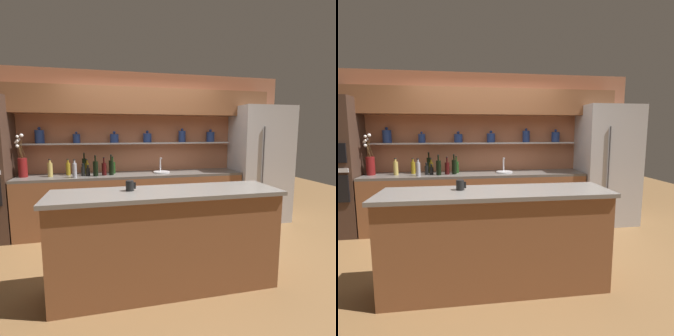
# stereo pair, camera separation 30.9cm
# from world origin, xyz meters

# --- Properties ---
(ground_plane) EXTENTS (12.00, 12.00, 0.00)m
(ground_plane) POSITION_xyz_m (0.00, 0.00, 0.00)
(ground_plane) COLOR brown
(back_wall_unit) EXTENTS (5.20, 0.44, 2.60)m
(back_wall_unit) POSITION_xyz_m (-0.00, 1.53, 1.55)
(back_wall_unit) COLOR #A86647
(back_wall_unit) RESTS_ON ground_plane
(back_counter_unit) EXTENTS (3.57, 0.62, 0.92)m
(back_counter_unit) POSITION_xyz_m (-0.15, 1.24, 0.46)
(back_counter_unit) COLOR brown
(back_counter_unit) RESTS_ON ground_plane
(island_counter) EXTENTS (2.28, 0.61, 1.02)m
(island_counter) POSITION_xyz_m (0.00, -0.55, 0.51)
(island_counter) COLOR brown
(island_counter) RESTS_ON ground_plane
(refrigerator) EXTENTS (0.95, 0.73, 2.04)m
(refrigerator) POSITION_xyz_m (2.13, 1.20, 1.02)
(refrigerator) COLOR #B7B7BC
(refrigerator) RESTS_ON ground_plane
(flower_vase) EXTENTS (0.15, 0.15, 0.65)m
(flower_vase) POSITION_xyz_m (-1.82, 1.27, 1.11)
(flower_vase) COLOR maroon
(flower_vase) RESTS_ON back_counter_unit
(sink_fixture) EXTENTS (0.28, 0.28, 0.25)m
(sink_fixture) POSITION_xyz_m (0.31, 1.25, 0.95)
(sink_fixture) COLOR #B7B7BC
(sink_fixture) RESTS_ON back_counter_unit
(bottle_spirit_0) EXTENTS (0.07, 0.07, 0.27)m
(bottle_spirit_0) POSITION_xyz_m (-1.43, 1.22, 1.03)
(bottle_spirit_0) COLOR tan
(bottle_spirit_0) RESTS_ON back_counter_unit
(bottle_sauce_1) EXTENTS (0.06, 0.06, 0.17)m
(bottle_sauce_1) POSITION_xyz_m (-0.87, 1.17, 0.99)
(bottle_sauce_1) COLOR black
(bottle_sauce_1) RESTS_ON back_counter_unit
(bottle_wine_2) EXTENTS (0.08, 0.08, 0.28)m
(bottle_wine_2) POSITION_xyz_m (-0.49, 1.33, 1.02)
(bottle_wine_2) COLOR #193814
(bottle_wine_2) RESTS_ON back_counter_unit
(bottle_wine_3) EXTENTS (0.07, 0.07, 0.35)m
(bottle_wine_3) POSITION_xyz_m (-0.94, 1.39, 1.05)
(bottle_wine_3) COLOR black
(bottle_wine_3) RESTS_ON back_counter_unit
(bottle_spirit_4) EXTENTS (0.06, 0.06, 0.27)m
(bottle_spirit_4) POSITION_xyz_m (-1.05, 1.07, 1.04)
(bottle_spirit_4) COLOR gray
(bottle_spirit_4) RESTS_ON back_counter_unit
(bottle_wine_5) EXTENTS (0.07, 0.07, 0.29)m
(bottle_wine_5) POSITION_xyz_m (-0.62, 1.18, 1.02)
(bottle_wine_5) COLOR #380C0C
(bottle_wine_5) RESTS_ON back_counter_unit
(bottle_wine_6) EXTENTS (0.08, 0.08, 0.32)m
(bottle_wine_6) POSITION_xyz_m (-0.75, 1.12, 1.04)
(bottle_wine_6) COLOR black
(bottle_wine_6) RESTS_ON back_counter_unit
(bottle_oil_7) EXTENTS (0.07, 0.07, 0.26)m
(bottle_oil_7) POSITION_xyz_m (-1.18, 1.31, 1.02)
(bottle_oil_7) COLOR olive
(bottle_oil_7) RESTS_ON back_counter_unit
(bottle_oil_8) EXTENTS (0.06, 0.06, 0.25)m
(bottle_oil_8) POSITION_xyz_m (-0.89, 1.26, 1.02)
(bottle_oil_8) COLOR #47380A
(bottle_oil_8) RESTS_ON back_counter_unit
(bottle_sauce_9) EXTENTS (0.05, 0.05, 0.19)m
(bottle_sauce_9) POSITION_xyz_m (-0.95, 1.17, 1.00)
(bottle_sauce_9) COLOR black
(bottle_sauce_9) RESTS_ON back_counter_unit
(bottle_wine_10) EXTENTS (0.07, 0.07, 0.33)m
(bottle_wine_10) POSITION_xyz_m (-0.51, 1.18, 1.04)
(bottle_wine_10) COLOR black
(bottle_wine_10) RESTS_ON back_counter_unit
(coffee_mug) EXTENTS (0.10, 0.08, 0.10)m
(coffee_mug) POSITION_xyz_m (-0.36, -0.48, 1.07)
(coffee_mug) COLOR black
(coffee_mug) RESTS_ON island_counter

